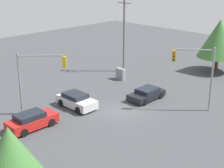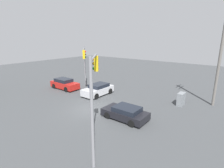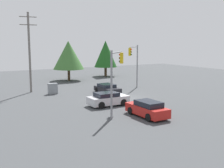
# 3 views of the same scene
# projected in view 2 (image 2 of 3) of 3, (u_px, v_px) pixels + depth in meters

# --- Properties ---
(ground_plane) EXTENTS (80.00, 80.00, 0.00)m
(ground_plane) POSITION_uv_depth(u_px,v_px,m) (92.00, 109.00, 17.68)
(ground_plane) COLOR #424447
(sedan_silver) EXTENTS (4.21, 2.04, 1.41)m
(sedan_silver) POSITION_uv_depth(u_px,v_px,m) (98.00, 90.00, 22.01)
(sedan_silver) COLOR silver
(sedan_silver) RESTS_ON ground_plane
(sedan_dark) EXTENTS (2.06, 4.08, 1.18)m
(sedan_dark) POSITION_uv_depth(u_px,v_px,m) (125.00, 113.00, 15.49)
(sedan_dark) COLOR black
(sedan_dark) RESTS_ON ground_plane
(sedan_red) EXTENTS (1.92, 4.38, 1.45)m
(sedan_red) POSITION_uv_depth(u_px,v_px,m) (65.00, 84.00, 24.68)
(sedan_red) COLOR red
(sedan_red) RESTS_ON ground_plane
(traffic_signal_main) EXTENTS (3.17, 3.27, 5.91)m
(traffic_signal_main) POSITION_uv_depth(u_px,v_px,m) (84.00, 60.00, 23.96)
(traffic_signal_main) COLOR gray
(traffic_signal_main) RESTS_ON ground_plane
(traffic_signal_cross) EXTENTS (3.13, 2.59, 6.19)m
(traffic_signal_cross) POSITION_uv_depth(u_px,v_px,m) (94.00, 87.00, 10.18)
(traffic_signal_cross) COLOR gray
(traffic_signal_cross) RESTS_ON ground_plane
(utility_pole_tall) EXTENTS (2.20, 0.28, 10.41)m
(utility_pole_tall) POSITION_uv_depth(u_px,v_px,m) (221.00, 54.00, 17.35)
(utility_pole_tall) COLOR slate
(utility_pole_tall) RESTS_ON ground_plane
(electrical_cabinet) EXTENTS (1.17, 0.59, 1.38)m
(electrical_cabinet) POSITION_uv_depth(u_px,v_px,m) (181.00, 99.00, 18.63)
(electrical_cabinet) COLOR gray
(electrical_cabinet) RESTS_ON ground_plane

